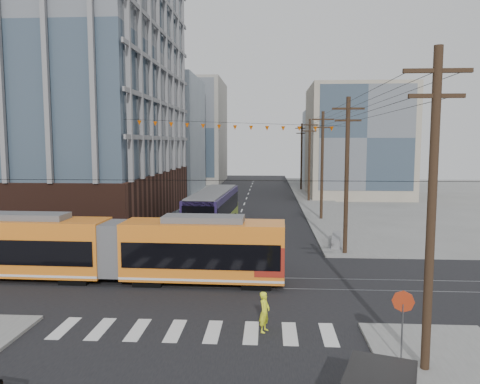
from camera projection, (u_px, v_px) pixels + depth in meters
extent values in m
plane|color=slate|center=(204.00, 307.00, 22.59)|extent=(160.00, 160.00, 0.00)
cube|color=#381E16|center=(10.00, 76.00, 45.24)|extent=(30.00, 25.00, 28.60)
cube|color=#8C99A5|center=(142.00, 135.00, 74.28)|extent=(18.00, 16.00, 18.00)
cube|color=gray|center=(357.00, 142.00, 68.42)|extent=(14.00, 14.00, 16.00)
cube|color=gray|center=(184.00, 132.00, 93.84)|extent=(16.00, 18.00, 20.00)
cube|color=#8C99A5|center=(348.00, 147.00, 88.25)|extent=(16.00, 16.00, 14.00)
cylinder|color=black|center=(431.00, 215.00, 15.54)|extent=(0.30, 0.30, 11.00)
cylinder|color=black|center=(301.00, 157.00, 77.08)|extent=(0.30, 0.30, 11.00)
imported|color=gray|center=(154.00, 238.00, 35.31)|extent=(1.44, 4.09, 1.35)
imported|color=silver|center=(174.00, 227.00, 40.31)|extent=(2.60, 4.46, 1.22)
imported|color=slate|center=(189.00, 213.00, 48.34)|extent=(3.43, 5.25, 1.34)
imported|color=#EBF525|center=(264.00, 312.00, 19.51)|extent=(0.61, 0.73, 1.71)
cube|color=#5F5F5F|center=(336.00, 241.00, 35.84)|extent=(1.56, 4.13, 0.81)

